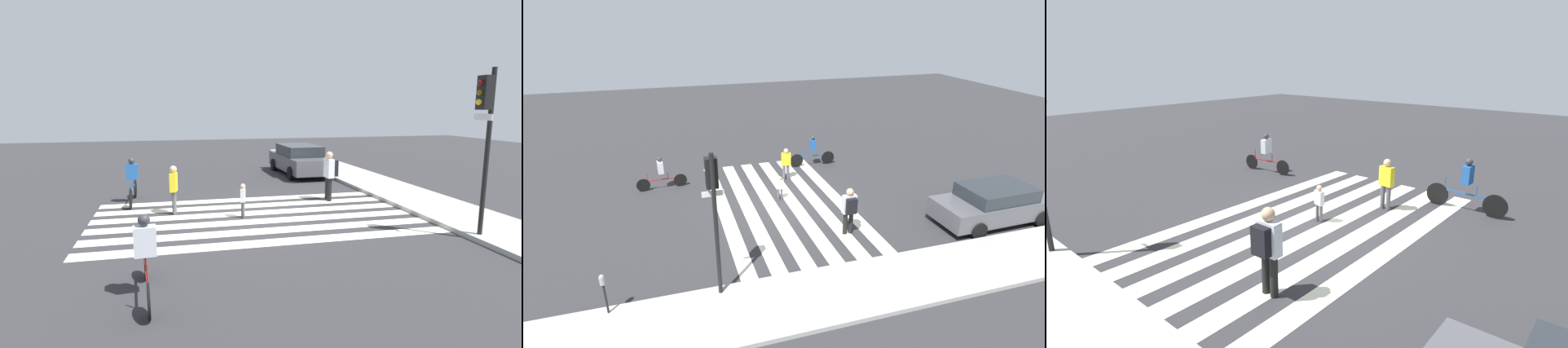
% 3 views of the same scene
% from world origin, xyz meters
% --- Properties ---
extents(ground_plane, '(60.00, 60.00, 0.00)m').
position_xyz_m(ground_plane, '(0.00, 0.00, 0.00)').
color(ground_plane, '#2D2D30').
extents(sidewalk_curb, '(36.00, 2.50, 0.14)m').
position_xyz_m(sidewalk_curb, '(0.00, 6.25, 0.07)').
color(sidewalk_curb, '#9E9E99').
rests_on(sidewalk_curb, ground_plane).
extents(crosswalk_stripes, '(5.46, 10.00, 0.01)m').
position_xyz_m(crosswalk_stripes, '(-0.00, 0.00, 0.00)').
color(crosswalk_stripes, '#F2EDCC').
rests_on(crosswalk_stripes, ground_plane).
extents(pedestrian_child_with_backpack, '(0.47, 0.27, 1.58)m').
position_xyz_m(pedestrian_child_with_backpack, '(-0.98, -2.48, 0.89)').
color(pedestrian_child_with_backpack, '#4C4C51').
rests_on(pedestrian_child_with_backpack, ground_plane).
extents(pedestrian_adult_blue_shirt, '(0.32, 0.21, 1.08)m').
position_xyz_m(pedestrian_adult_blue_shirt, '(-0.06, -0.39, 0.61)').
color(pedestrian_adult_blue_shirt, '#4C4C51').
rests_on(pedestrian_adult_blue_shirt, ground_plane).
extents(pedestrian_adult_tall_backpack, '(0.51, 0.43, 1.83)m').
position_xyz_m(pedestrian_adult_tall_backpack, '(-1.64, 3.15, 1.07)').
color(pedestrian_adult_tall_backpack, black).
rests_on(pedestrian_adult_tall_backpack, ground_plane).
extents(cyclist_mid_street, '(2.26, 0.42, 1.57)m').
position_xyz_m(cyclist_mid_street, '(4.83, -3.09, 0.86)').
color(cyclist_mid_street, black).
rests_on(cyclist_mid_street, ground_plane).
extents(cyclist_near_curb, '(2.45, 0.40, 1.64)m').
position_xyz_m(cyclist_near_curb, '(-2.88, -3.90, 0.87)').
color(cyclist_near_curb, black).
rests_on(cyclist_near_curb, ground_plane).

